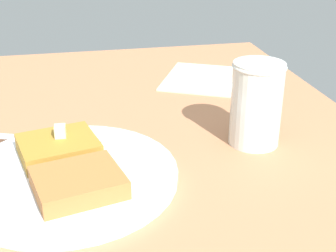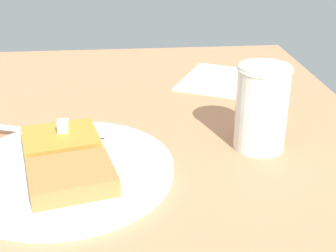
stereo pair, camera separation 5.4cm
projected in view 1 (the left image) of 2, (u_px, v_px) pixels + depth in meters
table_surface at (30, 165)px, 57.40cm from camera, size 91.69×91.69×2.10cm
plate at (69, 175)px, 51.96cm from camera, size 24.34×24.34×1.09cm
toast_slice_left at (58, 147)px, 54.85cm from camera, size 9.47×10.28×2.02cm
toast_slice_middle at (78, 182)px, 47.81cm from camera, size 9.47×10.28×2.02cm
butter_pat_primary at (60, 131)px, 54.85cm from camera, size 1.47×1.34×1.42cm
fork at (48, 139)px, 58.65cm from camera, size 6.72×15.56×0.36cm
syrup_jar at (256, 107)px, 58.59cm from camera, size 6.64×6.64×10.73cm
napkin at (202, 78)px, 83.01cm from camera, size 19.56×18.23×0.30cm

